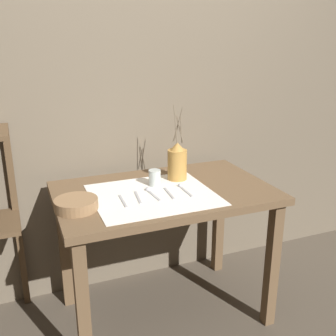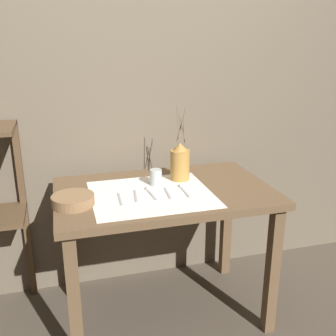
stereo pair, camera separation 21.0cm
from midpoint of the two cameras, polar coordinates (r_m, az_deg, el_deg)
name	(u,v)px [view 2 (the right image)]	position (r m, az deg, el deg)	size (l,w,h in m)	color
ground_plane	(164,311)	(2.53, 2.00, -20.15)	(12.00, 12.00, 0.00)	brown
stone_wall_back	(144,102)	(2.47, -1.09, 9.55)	(7.00, 0.06, 2.40)	#6B5E4C
wooden_table	(164,209)	(2.18, 2.20, -6.00)	(1.16, 0.73, 0.79)	brown
linen_cloth	(151,194)	(2.06, 0.48, -3.86)	(0.63, 0.54, 0.00)	white
pitcher_with_flowers	(180,163)	(2.25, 4.43, 0.72)	(0.11, 0.11, 0.43)	#B7843D
wooden_bowl	(73,200)	(1.95, -10.66, -4.70)	(0.21, 0.21, 0.05)	#8E6B47
glass_tumbler_near	(156,177)	(2.18, 0.97, -1.39)	(0.07, 0.07, 0.09)	#B7C1BC
knife_center	(120,199)	(2.00, -4.02, -4.57)	(0.02, 0.16, 0.00)	#A8A8AD
fork_outer	(136,196)	(2.03, -1.77, -4.13)	(0.03, 0.16, 0.00)	#A8A8AD
spoon_inner	(149,191)	(2.09, 0.04, -3.37)	(0.03, 0.18, 0.02)	#A8A8AD
fork_inner	(168,193)	(2.07, 2.88, -3.72)	(0.02, 0.16, 0.00)	#A8A8AD
spoon_outer	(182,188)	(2.14, 4.87, -2.96)	(0.02, 0.18, 0.02)	#A8A8AD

